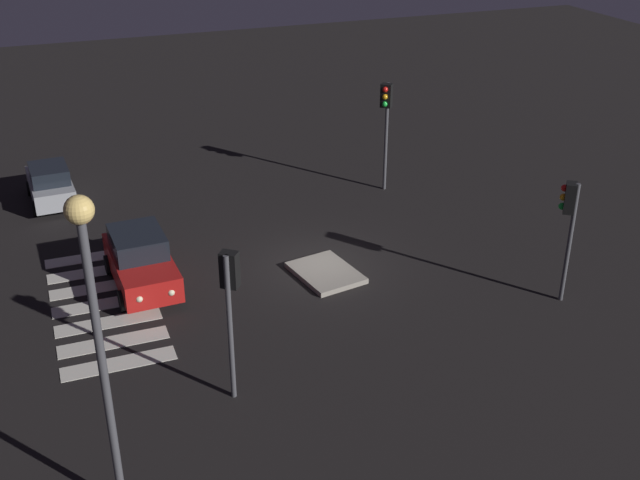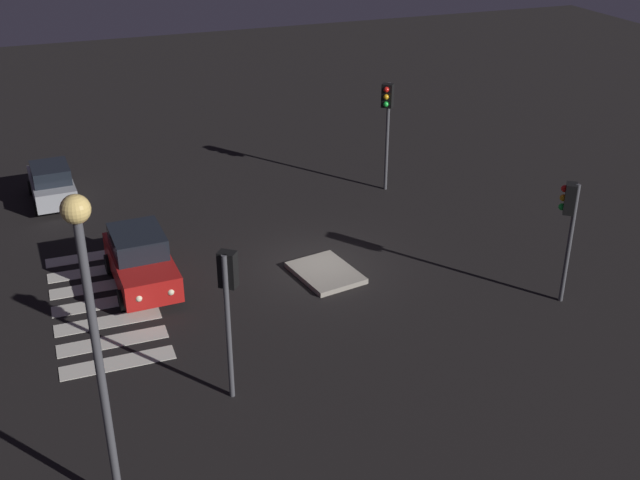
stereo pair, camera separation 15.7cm
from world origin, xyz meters
TOP-DOWN VIEW (x-y plane):
  - ground_plane at (0.00, 0.00)m, footprint 80.00×80.00m
  - traffic_island at (0.71, -0.06)m, footprint 2.76×2.26m
  - car_silver at (-9.06, -8.32)m, footprint 3.81×1.92m
  - car_red at (-0.84, -5.99)m, footprint 4.32×2.15m
  - traffic_light_west at (-5.40, 4.92)m, footprint 0.53×0.54m
  - traffic_light_east at (5.89, -4.62)m, footprint 0.53×0.54m
  - traffic_light_north at (4.81, 6.32)m, footprint 0.54×0.53m
  - street_lamp at (8.90, -8.02)m, footprint 0.56×0.56m
  - crosswalk_near at (0.00, -7.37)m, footprint 7.60×3.20m

SIDE VIEW (x-z plane):
  - ground_plane at x=0.00m, z-range 0.00..0.00m
  - crosswalk_near at x=0.00m, z-range 0.00..0.02m
  - traffic_island at x=0.71m, z-range 0.00..0.18m
  - car_silver at x=-9.06m, z-range -0.01..1.61m
  - car_red at x=-0.84m, z-range -0.02..1.83m
  - traffic_light_north at x=4.81m, z-range 1.04..5.07m
  - traffic_light_east at x=5.89m, z-range 1.09..5.29m
  - traffic_light_west at x=-5.40m, z-range 1.19..5.80m
  - street_lamp at x=8.90m, z-range 1.37..8.82m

